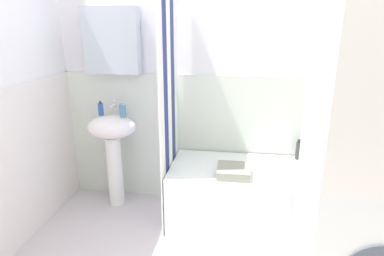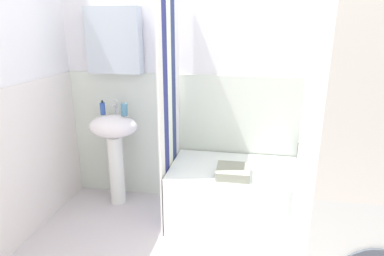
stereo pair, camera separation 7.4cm
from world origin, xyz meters
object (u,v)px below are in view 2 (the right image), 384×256
object	(u,v)px
conditioner_bottle	(330,150)
towel_folded	(233,172)
bathtub	(263,198)
toothbrush_cup	(124,110)
soap_dispenser	(103,108)
sink	(114,140)
washer_dryer_stack	(368,177)
body_wash_bottle	(314,149)
lotion_bottle	(345,155)
shampoo_bottle	(301,151)

from	to	relation	value
conditioner_bottle	towel_folded	distance (m)	0.88
towel_folded	bathtub	bearing A→B (deg)	32.29
toothbrush_cup	towel_folded	distance (m)	1.09
toothbrush_cup	bathtub	bearing A→B (deg)	-6.87
soap_dispenser	sink	bearing A→B (deg)	-8.16
soap_dispenser	towel_folded	xyz separation A→B (m)	(1.18, -0.30, -0.37)
towel_folded	soap_dispenser	bearing A→B (deg)	165.77
bathtub	washer_dryer_stack	size ratio (longest dim) A/B	0.88
body_wash_bottle	toothbrush_cup	bearing A→B (deg)	-176.39
sink	conditioner_bottle	size ratio (longest dim) A/B	3.60
lotion_bottle	soap_dispenser	bearing A→B (deg)	-177.01
sink	bathtub	world-z (taller)	sink
sink	toothbrush_cup	xyz separation A→B (m)	(0.11, 0.02, 0.28)
body_wash_bottle	shampoo_bottle	bearing A→B (deg)	177.69
shampoo_bottle	soap_dispenser	bearing A→B (deg)	-176.33
conditioner_bottle	towel_folded	bearing A→B (deg)	-152.64
soap_dispenser	conditioner_bottle	bearing A→B (deg)	3.05
sink	toothbrush_cup	distance (m)	0.30
body_wash_bottle	shampoo_bottle	size ratio (longest dim) A/B	1.34
bathtub	washer_dryer_stack	bearing A→B (deg)	-59.36
soap_dispenser	body_wash_bottle	distance (m)	1.86
toothbrush_cup	body_wash_bottle	world-z (taller)	toothbrush_cup
soap_dispenser	washer_dryer_stack	xyz separation A→B (m)	(1.90, -0.95, -0.04)
soap_dispenser	body_wash_bottle	world-z (taller)	soap_dispenser
lotion_bottle	shampoo_bottle	xyz separation A→B (m)	(-0.36, 0.00, 0.01)
sink	lotion_bottle	size ratio (longest dim) A/B	5.37
sink	soap_dispenser	size ratio (longest dim) A/B	6.58
soap_dispenser	conditioner_bottle	distance (m)	1.98
toothbrush_cup	shampoo_bottle	world-z (taller)	toothbrush_cup
bathtub	shampoo_bottle	size ratio (longest dim) A/B	8.59
toothbrush_cup	bathtub	size ratio (longest dim) A/B	0.07
toothbrush_cup	lotion_bottle	xyz separation A→B (m)	(1.89, 0.11, -0.33)
lotion_bottle	body_wash_bottle	xyz separation A→B (m)	(-0.25, -0.00, 0.04)
conditioner_bottle	washer_dryer_stack	xyz separation A→B (m)	(-0.06, -1.05, 0.25)
toothbrush_cup	towel_folded	bearing A→B (deg)	-17.15
soap_dispenser	washer_dryer_stack	size ratio (longest dim) A/B	0.07
sink	body_wash_bottle	bearing A→B (deg)	3.93
toothbrush_cup	conditioner_bottle	world-z (taller)	toothbrush_cup
lotion_bottle	body_wash_bottle	bearing A→B (deg)	-179.40
soap_dispenser	shampoo_bottle	distance (m)	1.76
sink	bathtub	distance (m)	1.39
body_wash_bottle	shampoo_bottle	xyz separation A→B (m)	(-0.11, 0.00, -0.03)
body_wash_bottle	towel_folded	bearing A→B (deg)	-148.29
shampoo_bottle	body_wash_bottle	bearing A→B (deg)	-2.31
body_wash_bottle	lotion_bottle	bearing A→B (deg)	0.60
bathtub	conditioner_bottle	bearing A→B (deg)	24.94
conditioner_bottle	towel_folded	xyz separation A→B (m)	(-0.78, -0.40, -0.08)
shampoo_bottle	washer_dryer_stack	bearing A→B (deg)	-80.62
body_wash_bottle	washer_dryer_stack	size ratio (longest dim) A/B	0.14
bathtub	shampoo_bottle	xyz separation A→B (m)	(0.30, 0.25, 0.33)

